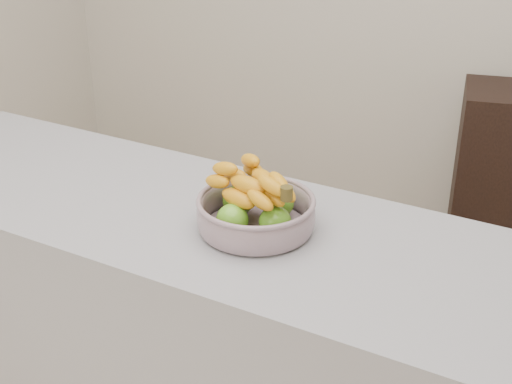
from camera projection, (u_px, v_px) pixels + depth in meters
counter at (203, 355)px, 1.99m from camera, size 2.00×0.60×0.90m
cabinet at (509, 182)px, 3.07m from camera, size 0.53×0.47×0.83m
fruit_bowl at (256, 210)px, 1.69m from camera, size 0.28×0.28×0.15m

